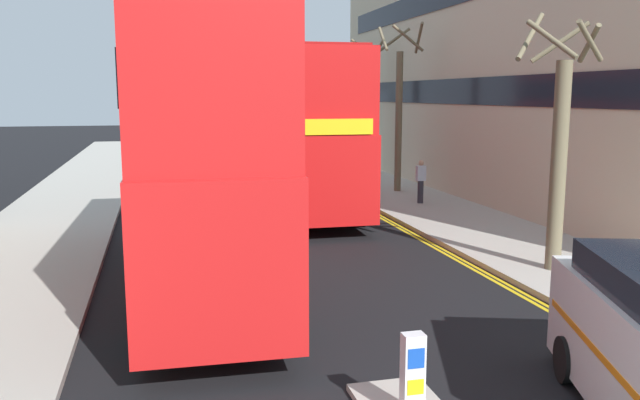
# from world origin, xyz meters

# --- Properties ---
(sidewalk_right) EXTENTS (4.00, 80.00, 0.14)m
(sidewalk_right) POSITION_xyz_m (6.50, 16.00, 0.07)
(sidewalk_right) COLOR #ADA89E
(sidewalk_right) RESTS_ON ground
(sidewalk_left) EXTENTS (4.00, 80.00, 0.14)m
(sidewalk_left) POSITION_xyz_m (-6.50, 16.00, 0.07)
(sidewalk_left) COLOR #ADA89E
(sidewalk_left) RESTS_ON ground
(kerb_line_outer) EXTENTS (0.10, 56.00, 0.01)m
(kerb_line_outer) POSITION_xyz_m (4.40, 14.00, 0.00)
(kerb_line_outer) COLOR yellow
(kerb_line_outer) RESTS_ON ground
(kerb_line_inner) EXTENTS (0.10, 56.00, 0.01)m
(kerb_line_inner) POSITION_xyz_m (4.24, 14.00, 0.00)
(kerb_line_inner) COLOR yellow
(kerb_line_inner) RESTS_ON ground
(keep_left_bollard) EXTENTS (0.36, 0.28, 1.11)m
(keep_left_bollard) POSITION_xyz_m (0.00, 4.09, 0.61)
(keep_left_bollard) COLOR silver
(keep_left_bollard) RESTS_ON traffic_island
(double_decker_bus_away) EXTENTS (3.04, 10.87, 5.64)m
(double_decker_bus_away) POSITION_xyz_m (-2.11, 10.93, 3.03)
(double_decker_bus_away) COLOR red
(double_decker_bus_away) RESTS_ON ground
(double_decker_bus_oncoming) EXTENTS (2.97, 10.86, 5.64)m
(double_decker_bus_oncoming) POSITION_xyz_m (1.97, 19.70, 3.03)
(double_decker_bus_oncoming) COLOR red
(double_decker_bus_oncoming) RESTS_ON ground
(pedestrian_far) EXTENTS (0.34, 0.22, 1.62)m
(pedestrian_far) POSITION_xyz_m (6.45, 19.28, 0.99)
(pedestrian_far) COLOR #2D2D38
(pedestrian_far) RESTS_ON sidewalk_right
(street_tree_near) EXTENTS (1.66, 1.70, 6.72)m
(street_tree_near) POSITION_xyz_m (7.08, 28.17, 3.27)
(street_tree_near) COLOR #6B6047
(street_tree_near) RESTS_ON sidewalk_right
(street_tree_mid) EXTENTS (2.13, 2.15, 5.46)m
(street_tree_mid) POSITION_xyz_m (5.17, 36.64, 2.80)
(street_tree_mid) COLOR #6B6047
(street_tree_mid) RESTS_ON sidewalk_right
(street_tree_far) EXTENTS (1.85, 1.79, 6.91)m
(street_tree_far) POSITION_xyz_m (6.74, 22.46, 3.62)
(street_tree_far) COLOR #6B6047
(street_tree_far) RESTS_ON sidewalk_right
(street_tree_distant) EXTENTS (2.04, 2.05, 5.95)m
(street_tree_distant) POSITION_xyz_m (5.83, 9.84, 2.95)
(street_tree_distant) COLOR #6B6047
(street_tree_distant) RESTS_ON sidewalk_right
(townhouse_terrace_right) EXTENTS (10.08, 28.00, 11.33)m
(townhouse_terrace_right) POSITION_xyz_m (13.50, 21.59, 5.66)
(townhouse_terrace_right) COLOR beige
(townhouse_terrace_right) RESTS_ON ground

